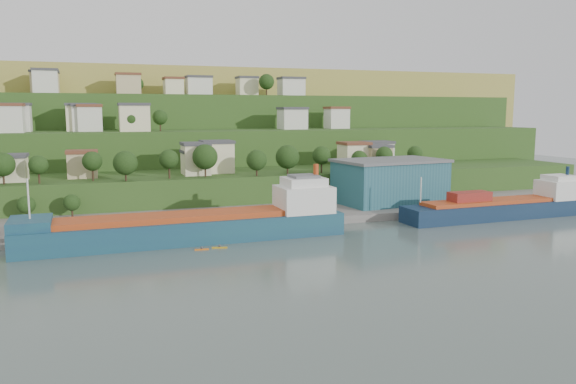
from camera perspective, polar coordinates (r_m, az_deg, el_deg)
name	(u,v)px	position (r m, az deg, el deg)	size (l,w,h in m)	color
ground	(250,246)	(121.14, -3.90, -5.47)	(500.00, 500.00, 0.00)	#485852
quay	(294,217)	(153.14, 0.57, -2.57)	(220.00, 26.00, 4.00)	slate
hillside	(160,170)	(285.42, -12.87, 2.23)	(360.00, 210.75, 96.00)	#284719
cargo_ship_near	(198,228)	(126.48, -9.14, -3.61)	(71.52, 12.58, 18.34)	navy
cargo_ship_far	(504,209)	(162.97, 21.12, -1.61)	(55.97, 10.38, 15.16)	#0C1E35
warehouse	(390,181)	(166.91, 10.31, 1.12)	(32.99, 22.46, 12.80)	#1F4F5E
dinghy	(9,237)	(136.35, -26.46, -4.10)	(3.68, 1.38, 0.74)	silver
kayak_orange	(202,249)	(118.62, -8.76, -5.73)	(2.99, 0.87, 0.74)	orange
kayak_yellow	(220,247)	(119.59, -6.97, -5.57)	(3.28, 1.43, 0.81)	#C29416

